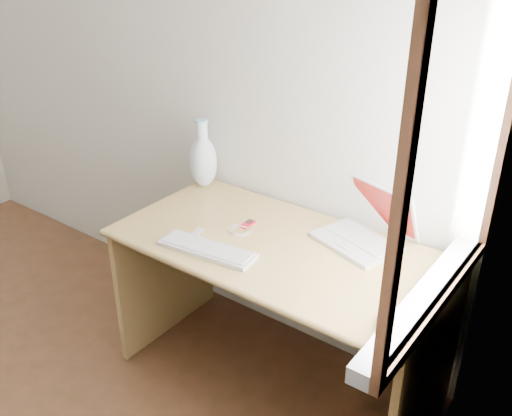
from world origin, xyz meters
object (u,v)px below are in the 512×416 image
Objects in this scene: laptop at (362,228)px; vase at (203,160)px; external_keyboard at (207,249)px; desk at (289,278)px.

laptop is 0.90m from vase.
external_keyboard is (-0.46, -0.46, -0.04)m from laptop.
external_keyboard is 0.66m from vase.
external_keyboard is at bearing -117.43° from laptop.
laptop reaches higher than external_keyboard.
desk is 0.40m from laptop.
desk is 0.43m from external_keyboard.
laptop is at bearing 32.47° from desk.
desk is 4.00× the size of vase.
vase is at bearing 125.06° from external_keyboard.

